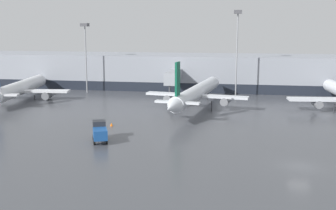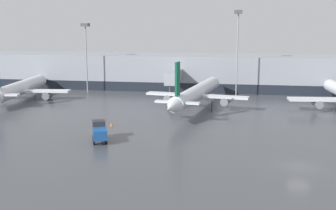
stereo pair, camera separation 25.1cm
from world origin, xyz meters
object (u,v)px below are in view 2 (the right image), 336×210
(parked_jet_0, at_px, (20,88))
(parked_jet_2, at_px, (197,93))
(traffic_cone_2, at_px, (111,124))
(service_truck_2, at_px, (99,131))
(apron_light_mast_3, at_px, (238,30))
(apron_light_mast_1, at_px, (86,38))

(parked_jet_0, height_order, parked_jet_2, parked_jet_2)
(traffic_cone_2, bearing_deg, service_truck_2, -82.91)
(traffic_cone_2, height_order, apron_light_mast_3, apron_light_mast_3)
(parked_jet_2, distance_m, traffic_cone_2, 21.41)
(parked_jet_0, relative_size, parked_jet_2, 0.90)
(parked_jet_0, distance_m, apron_light_mast_1, 20.34)
(parked_jet_2, relative_size, apron_light_mast_3, 1.88)
(parked_jet_0, xyz_separation_m, service_truck_2, (29.38, -31.02, -1.00))
(service_truck_2, relative_size, apron_light_mast_3, 0.25)
(parked_jet_2, height_order, apron_light_mast_1, apron_light_mast_1)
(parked_jet_2, xyz_separation_m, apron_light_mast_3, (7.74, 14.90, 12.31))
(parked_jet_0, relative_size, apron_light_mast_3, 1.70)
(apron_light_mast_1, bearing_deg, parked_jet_2, -30.05)
(service_truck_2, bearing_deg, parked_jet_0, 21.53)
(parked_jet_0, xyz_separation_m, traffic_cone_2, (28.19, -21.41, -2.25))
(traffic_cone_2, xyz_separation_m, apron_light_mast_1, (-16.74, 34.02, 13.37))
(parked_jet_2, bearing_deg, apron_light_mast_3, -18.84)
(parked_jet_0, bearing_deg, apron_light_mast_3, -84.62)
(parked_jet_0, height_order, service_truck_2, parked_jet_0)
(parked_jet_2, height_order, service_truck_2, parked_jet_2)
(parked_jet_0, distance_m, traffic_cone_2, 35.47)
(parked_jet_0, height_order, traffic_cone_2, parked_jet_0)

